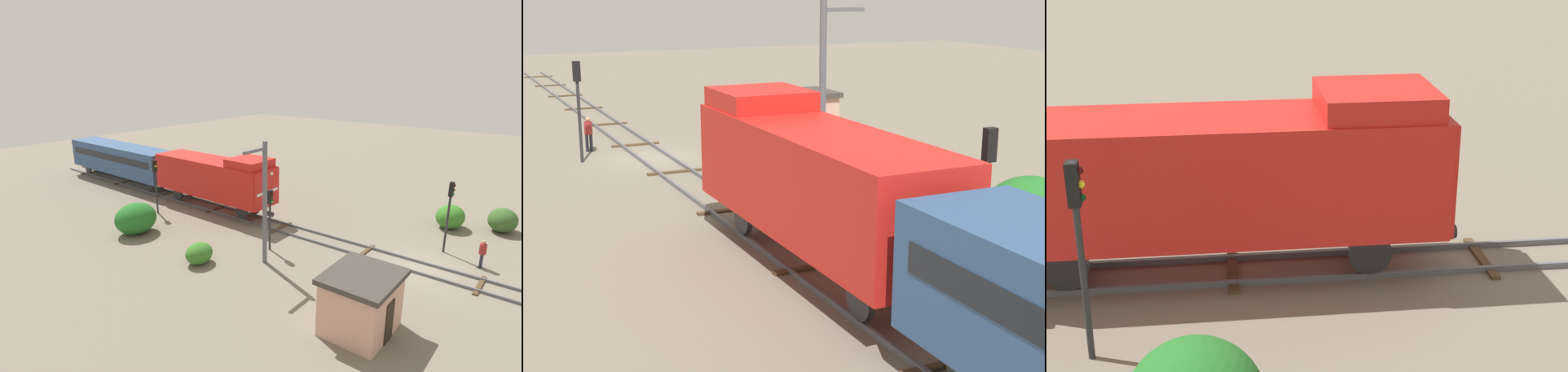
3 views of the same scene
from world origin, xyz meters
TOP-DOWN VIEW (x-y plane):
  - locomotive at (0.00, 16.48)m, footprint 2.90×11.60m
  - traffic_signal_far at (-3.60, 19.48)m, footprint 0.32×0.34m

SIDE VIEW (x-z plane):
  - locomotive at x=0.00m, z-range 0.47..5.07m
  - traffic_signal_far at x=-3.60m, z-range 0.84..5.19m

